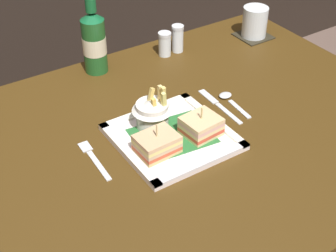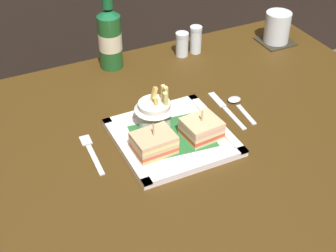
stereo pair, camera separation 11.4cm
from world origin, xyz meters
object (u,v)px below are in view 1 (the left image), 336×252
at_px(square_plate, 172,137).
at_px(sandwich_half_left, 157,144).
at_px(fork, 93,157).
at_px(knife, 218,104).
at_px(salt_shaker, 165,45).
at_px(water_glass, 255,24).
at_px(dining_table, 164,178).
at_px(beer_bottle, 94,40).
at_px(sandwich_half_right, 201,126).
at_px(pepper_shaker, 178,40).
at_px(spoon, 228,98).
at_px(fries_cup, 153,110).

height_order(square_plate, sandwich_half_left, sandwich_half_left).
xyz_separation_m(fork, knife, (0.36, 0.02, 0.00)).
distance_m(square_plate, salt_shaker, 0.41).
bearing_deg(water_glass, dining_table, -150.88).
height_order(sandwich_half_left, beer_bottle, beer_bottle).
bearing_deg(knife, beer_bottle, 119.22).
bearing_deg(fork, dining_table, -10.80).
relative_size(sandwich_half_right, pepper_shaker, 1.06).
xyz_separation_m(fork, spoon, (0.40, 0.02, 0.00)).
bearing_deg(salt_shaker, beer_bottle, 172.29).
distance_m(sandwich_half_right, knife, 0.15).
bearing_deg(sandwich_half_right, spoon, 29.87).
distance_m(fork, pepper_shaker, 0.54).
xyz_separation_m(beer_bottle, fork, (-0.18, -0.34, -0.09)).
distance_m(sandwich_half_right, fries_cup, 0.12).
relative_size(dining_table, sandwich_half_right, 14.81).
relative_size(square_plate, salt_shaker, 3.51).
bearing_deg(sandwich_half_left, square_plate, 26.16).
distance_m(fries_cup, salt_shaker, 0.37).
bearing_deg(knife, water_glass, 36.55).
height_order(beer_bottle, pepper_shaker, beer_bottle).
relative_size(beer_bottle, fork, 1.77).
distance_m(sandwich_half_right, water_glass, 0.56).
relative_size(sandwich_half_right, salt_shaker, 1.21).
distance_m(square_plate, sandwich_half_right, 0.07).
xyz_separation_m(dining_table, square_plate, (0.02, -0.01, 0.13)).
xyz_separation_m(water_glass, spoon, (-0.29, -0.24, -0.04)).
height_order(fries_cup, water_glass, fries_cup).
height_order(fries_cup, spoon, fries_cup).
distance_m(beer_bottle, knife, 0.39).
bearing_deg(knife, sandwich_half_left, -160.15).
xyz_separation_m(sandwich_half_right, fork, (-0.25, 0.07, -0.03)).
bearing_deg(dining_table, fork, 169.20).
bearing_deg(pepper_shaker, knife, -104.17).
xyz_separation_m(dining_table, water_glass, (0.53, 0.29, 0.17)).
bearing_deg(sandwich_half_left, beer_bottle, 82.43).
height_order(knife, salt_shaker, salt_shaker).
xyz_separation_m(dining_table, fork, (-0.17, 0.03, 0.12)).
distance_m(sandwich_half_right, beer_bottle, 0.42).
height_order(sandwich_half_left, spoon, sandwich_half_left).
distance_m(square_plate, fries_cup, 0.08).
xyz_separation_m(square_plate, knife, (0.18, 0.06, -0.00)).
relative_size(square_plate, beer_bottle, 1.00).
distance_m(sandwich_half_left, sandwich_half_right, 0.12).
height_order(sandwich_half_right, spoon, sandwich_half_right).
distance_m(knife, pepper_shaker, 0.31).
bearing_deg(spoon, knife, -175.86).
distance_m(spoon, pepper_shaker, 0.30).
xyz_separation_m(beer_bottle, pepper_shaker, (0.26, -0.03, -0.06)).
height_order(sandwich_half_right, knife, sandwich_half_right).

